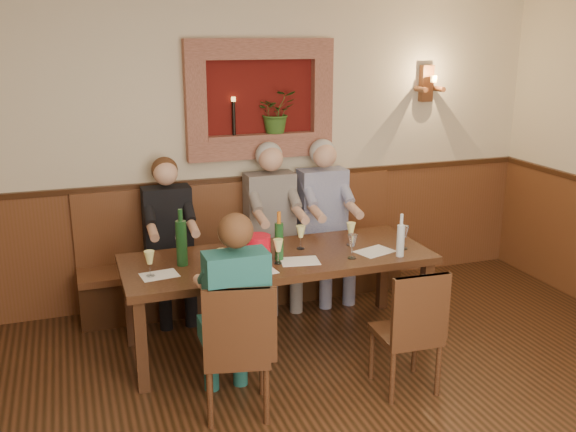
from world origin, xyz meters
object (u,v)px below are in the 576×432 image
object	(u,v)px
chair_near_right	(406,354)
chair_near_left	(237,375)
person_chair_front	(234,329)
spittoon_bucket	(258,249)
person_bench_mid	(273,238)
water_bottle	(401,240)
dining_table	(278,265)
person_bench_left	(171,253)
bench	(246,267)
wine_bottle_green_b	(182,242)
person_bench_right	(326,232)
wine_bottle_green_a	(279,240)

from	to	relation	value
chair_near_right	chair_near_left	bearing A→B (deg)	178.01
chair_near_right	person_chair_front	world-z (taller)	person_chair_front
chair_near_left	spittoon_bucket	distance (m)	1.01
person_bench_mid	water_bottle	xyz separation A→B (m)	(0.67, -1.15, 0.27)
dining_table	person_bench_left	size ratio (longest dim) A/B	1.70
spittoon_bucket	dining_table	bearing A→B (deg)	29.25
dining_table	chair_near_left	bearing A→B (deg)	-123.79
bench	wine_bottle_green_b	world-z (taller)	wine_bottle_green_b
chair_near_right	person_bench_mid	xyz separation A→B (m)	(-0.40, 1.78, 0.36)
person_bench_right	person_chair_front	bearing A→B (deg)	-129.01
chair_near_right	wine_bottle_green_a	size ratio (longest dim) A/B	2.39
chair_near_left	dining_table	bearing A→B (deg)	68.60
spittoon_bucket	person_bench_mid	bearing A→B (deg)	65.83
person_chair_front	person_bench_mid	bearing A→B (deg)	63.96
bench	wine_bottle_green_b	distance (m)	1.32
person_bench_mid	wine_bottle_green_a	world-z (taller)	person_bench_mid
dining_table	person_chair_front	xyz separation A→B (m)	(-0.56, -0.78, -0.11)
spittoon_bucket	water_bottle	xyz separation A→B (m)	(1.09, -0.21, 0.03)
dining_table	spittoon_bucket	bearing A→B (deg)	-150.75
chair_near_left	wine_bottle_green_a	size ratio (longest dim) A/B	2.48
person_bench_mid	spittoon_bucket	bearing A→B (deg)	-114.17
person_bench_mid	spittoon_bucket	xyz separation A→B (m)	(-0.42, -0.95, 0.24)
spittoon_bucket	chair_near_left	bearing A→B (deg)	-116.69
dining_table	bench	distance (m)	1.01
person_bench_right	wine_bottle_green_a	xyz separation A→B (m)	(-0.77, -0.92, 0.29)
person_bench_right	wine_bottle_green_a	size ratio (longest dim) A/B	3.91
wine_bottle_green_a	wine_bottle_green_b	bearing A→B (deg)	170.34
bench	chair_near_left	bearing A→B (deg)	-107.53
dining_table	person_bench_right	bearing A→B (deg)	48.17
dining_table	person_chair_front	distance (m)	0.97
person_bench_mid	wine_bottle_green_b	xyz separation A→B (m)	(-0.97, -0.80, 0.31)
person_bench_mid	chair_near_left	bearing A→B (deg)	-115.28
water_bottle	wine_bottle_green_b	bearing A→B (deg)	167.68
person_chair_front	wine_bottle_green_b	world-z (taller)	person_chair_front
chair_near_right	person_bench_mid	size ratio (longest dim) A/B	0.61
person_bench_right	water_bottle	bearing A→B (deg)	-82.74
chair_near_left	wine_bottle_green_a	bearing A→B (deg)	66.69
dining_table	bench	xyz separation A→B (m)	(0.00, 0.94, -0.35)
dining_table	chair_near_left	world-z (taller)	chair_near_left
water_bottle	person_bench_right	bearing A→B (deg)	97.26
chair_near_right	person_bench_left	xyz separation A→B (m)	(-1.34, 1.78, 0.32)
person_bench_mid	water_bottle	bearing A→B (deg)	-60.00
wine_bottle_green_b	water_bottle	bearing A→B (deg)	-12.32
person_chair_front	spittoon_bucket	world-z (taller)	person_chair_front
person_bench_right	spittoon_bucket	size ratio (longest dim) A/B	6.80
bench	person_chair_front	size ratio (longest dim) A/B	2.18
chair_near_right	person_chair_front	bearing A→B (deg)	174.93
dining_table	person_bench_mid	xyz separation A→B (m)	(0.23, 0.84, -0.06)
chair_near_right	spittoon_bucket	world-z (taller)	spittoon_bucket
dining_table	person_bench_mid	distance (m)	0.87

